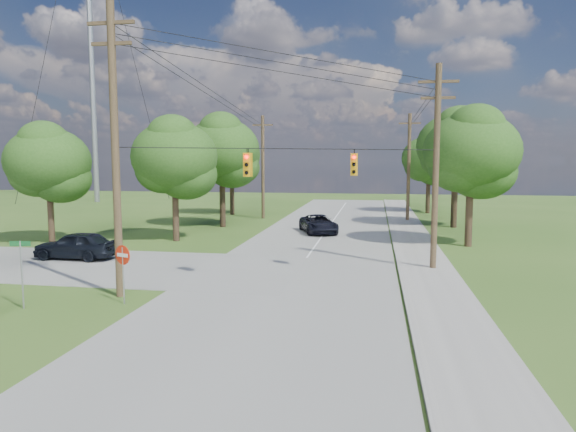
% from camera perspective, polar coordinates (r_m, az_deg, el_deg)
% --- Properties ---
extents(ground, '(140.00, 140.00, 0.00)m').
position_cam_1_polar(ground, '(20.80, -7.20, -9.66)').
color(ground, '#34561C').
rests_on(ground, ground).
extents(main_road, '(10.00, 100.00, 0.03)m').
position_cam_1_polar(main_road, '(25.09, 0.56, -6.83)').
color(main_road, gray).
rests_on(main_road, ground).
extents(sidewalk_east, '(2.60, 100.00, 0.12)m').
position_cam_1_polar(sidewalk_east, '(24.94, 16.06, -7.05)').
color(sidewalk_east, '#A9A59E').
rests_on(sidewalk_east, ground).
extents(pole_sw, '(2.00, 0.32, 12.00)m').
position_cam_1_polar(pole_sw, '(22.18, -18.66, 7.32)').
color(pole_sw, brown).
rests_on(pole_sw, ground).
extents(pole_ne, '(2.00, 0.32, 10.50)m').
position_cam_1_polar(pole_ne, '(27.31, 16.12, 5.53)').
color(pole_ne, brown).
rests_on(pole_ne, ground).
extents(pole_north_e, '(2.00, 0.32, 10.00)m').
position_cam_1_polar(pole_north_e, '(49.24, 13.27, 5.39)').
color(pole_north_e, brown).
rests_on(pole_north_e, ground).
extents(pole_north_w, '(2.00, 0.32, 10.00)m').
position_cam_1_polar(pole_north_w, '(50.33, -2.81, 5.55)').
color(pole_north_w, brown).
rests_on(pole_north_w, ground).
extents(power_lines, '(13.93, 29.62, 4.93)m').
position_cam_1_polar(power_lines, '(31.19, 1.60, 12.60)').
color(power_lines, black).
rests_on(power_lines, ground).
extents(traffic_signals, '(4.91, 3.27, 1.05)m').
position_cam_1_polar(traffic_signals, '(23.80, 1.68, 5.78)').
color(traffic_signals, orange).
rests_on(traffic_signals, ground).
extents(radio_mast, '(0.70, 0.70, 45.00)m').
position_cam_1_polar(radio_mast, '(77.21, -21.10, 18.36)').
color(radio_mast, gray).
rests_on(radio_mast, ground).
extents(tree_w_near, '(6.00, 6.00, 8.40)m').
position_cam_1_polar(tree_w_near, '(36.85, -12.51, 6.43)').
color(tree_w_near, '#483124').
rests_on(tree_w_near, ground).
extents(tree_w_mid, '(6.40, 6.40, 9.22)m').
position_cam_1_polar(tree_w_mid, '(44.07, -7.36, 7.31)').
color(tree_w_mid, '#483124').
rests_on(tree_w_mid, ground).
extents(tree_w_far, '(6.00, 6.00, 8.73)m').
position_cam_1_polar(tree_w_far, '(54.22, -6.28, 6.75)').
color(tree_w_far, '#483124').
rests_on(tree_w_far, ground).
extents(tree_e_near, '(6.20, 6.20, 8.81)m').
position_cam_1_polar(tree_e_near, '(35.68, 19.71, 6.76)').
color(tree_e_near, '#483124').
rests_on(tree_e_near, ground).
extents(tree_e_mid, '(6.60, 6.60, 9.64)m').
position_cam_1_polar(tree_e_mid, '(45.64, 18.19, 7.43)').
color(tree_e_mid, '#483124').
rests_on(tree_e_mid, ground).
extents(tree_e_far, '(5.80, 5.80, 8.32)m').
position_cam_1_polar(tree_e_far, '(57.42, 15.40, 6.21)').
color(tree_e_far, '#483124').
rests_on(tree_e_far, ground).
extents(tree_cross_n, '(5.60, 5.60, 7.91)m').
position_cam_1_polar(tree_cross_n, '(38.47, -25.10, 5.49)').
color(tree_cross_n, '#483124').
rests_on(tree_cross_n, ground).
extents(car_cross_dark, '(4.74, 1.97, 1.60)m').
position_cam_1_polar(car_cross_dark, '(31.90, -22.48, -3.00)').
color(car_cross_dark, black).
rests_on(car_cross_dark, cross_road).
extents(car_main_north, '(3.85, 5.54, 1.41)m').
position_cam_1_polar(car_main_north, '(40.19, 3.40, -0.88)').
color(car_main_north, black).
rests_on(car_main_north, main_road).
extents(do_not_enter_sign, '(0.74, 0.31, 2.36)m').
position_cam_1_polar(do_not_enter_sign, '(21.27, -17.88, -4.80)').
color(do_not_enter_sign, gray).
rests_on(do_not_enter_sign, ground).
extents(street_name_sign, '(0.78, 0.17, 2.64)m').
position_cam_1_polar(street_name_sign, '(22.07, -27.50, -4.92)').
color(street_name_sign, gray).
rests_on(street_name_sign, ground).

